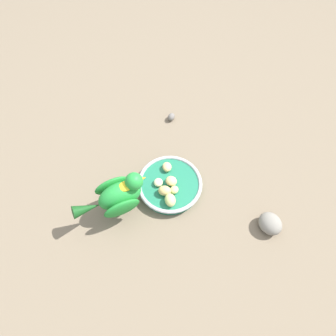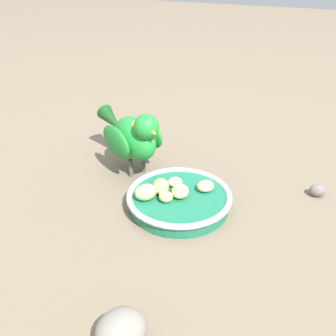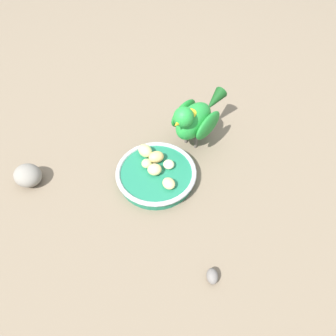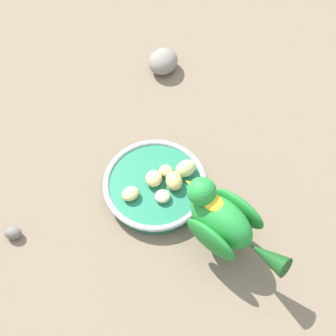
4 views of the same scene
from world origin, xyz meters
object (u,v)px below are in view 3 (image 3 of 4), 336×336
object	(u,v)px
parrot	(195,119)
pebble_0	(212,276)
rock_large	(28,175)
apple_piece_1	(155,169)
apple_piece_0	(156,157)
apple_piece_3	(147,163)
apple_piece_5	(145,151)
feeding_bowl	(156,174)
apple_piece_4	(169,164)
apple_piece_2	(169,183)

from	to	relation	value
parrot	pebble_0	world-z (taller)	parrot
rock_large	apple_piece_1	bearing A→B (deg)	0.63
parrot	apple_piece_0	bearing A→B (deg)	-9.32
apple_piece_3	apple_piece_5	xyz separation A→B (m)	(-0.00, 0.04, 0.01)
feeding_bowl	apple_piece_4	bearing A→B (deg)	28.01
apple_piece_1	apple_piece_3	world-z (taller)	apple_piece_1
apple_piece_2	parrot	size ratio (longest dim) A/B	0.18
parrot	rock_large	distance (m)	0.42
apple_piece_2	pebble_0	xyz separation A→B (m)	(0.08, -0.20, -0.02)
apple_piece_3	rock_large	world-z (taller)	rock_large
parrot	rock_large	world-z (taller)	parrot
apple_piece_3	rock_large	xyz separation A→B (m)	(-0.28, -0.02, -0.01)
apple_piece_0	apple_piece_4	xyz separation A→B (m)	(0.03, -0.02, -0.01)
feeding_bowl	pebble_0	world-z (taller)	feeding_bowl
rock_large	pebble_0	world-z (taller)	rock_large
apple_piece_1	apple_piece_5	world-z (taller)	apple_piece_5
apple_piece_2	rock_large	distance (m)	0.33
apple_piece_2	apple_piece_3	distance (m)	0.08
apple_piece_3	pebble_0	size ratio (longest dim) A/B	0.85
apple_piece_1	apple_piece_2	distance (m)	0.05
apple_piece_5	apple_piece_4	bearing A→B (deg)	-34.20
feeding_bowl	parrot	world-z (taller)	parrot
apple_piece_1	apple_piece_4	world-z (taller)	apple_piece_1
apple_piece_3	parrot	world-z (taller)	parrot
pebble_0	apple_piece_1	bearing A→B (deg)	114.95
feeding_bowl	parrot	bearing A→B (deg)	51.38
parrot	rock_large	bearing A→B (deg)	-33.49
apple_piece_0	apple_piece_1	world-z (taller)	apple_piece_0
feeding_bowl	rock_large	bearing A→B (deg)	-178.91
apple_piece_4	apple_piece_5	size ratio (longest dim) A/B	0.69
apple_piece_4	pebble_0	xyz separation A→B (m)	(0.08, -0.26, -0.02)
apple_piece_1	apple_piece_3	xyz separation A→B (m)	(-0.02, 0.02, -0.00)
feeding_bowl	apple_piece_3	size ratio (longest dim) A/B	7.52
apple_piece_0	apple_piece_4	distance (m)	0.04
apple_piece_2	apple_piece_3	world-z (taller)	apple_piece_2
apple_piece_0	apple_piece_1	xyz separation A→B (m)	(-0.00, -0.04, -0.00)
rock_large	pebble_0	distance (m)	0.47
apple_piece_0	rock_large	world-z (taller)	apple_piece_0
apple_piece_0	apple_piece_2	distance (m)	0.08
apple_piece_0	parrot	world-z (taller)	parrot
apple_piece_3	pebble_0	xyz separation A→B (m)	(0.13, -0.26, -0.02)
apple_piece_0	parrot	size ratio (longest dim) A/B	0.21
apple_piece_2	parrot	distance (m)	0.18
parrot	apple_piece_2	bearing A→B (deg)	16.66
feeding_bowl	apple_piece_5	bearing A→B (deg)	116.06
apple_piece_0	apple_piece_5	distance (m)	0.03
apple_piece_4	parrot	world-z (taller)	parrot
feeding_bowl	apple_piece_4	size ratio (longest dim) A/B	6.96
parrot	rock_large	size ratio (longest dim) A/B	2.70
apple_piece_4	pebble_0	bearing A→B (deg)	-73.11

